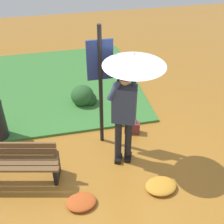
# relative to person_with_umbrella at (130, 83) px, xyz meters

# --- Properties ---
(ground_plane) EXTENTS (18.00, 18.00, 0.00)m
(ground_plane) POSITION_rel_person_with_umbrella_xyz_m (-0.09, -0.30, -1.55)
(ground_plane) COLOR #9E6623
(grass_verge) EXTENTS (4.80, 4.00, 0.05)m
(grass_verge) POSITION_rel_person_with_umbrella_xyz_m (-1.47, 2.87, -1.53)
(grass_verge) COLOR #387533
(grass_verge) RESTS_ON ground_plane
(person_with_umbrella) EXTENTS (0.96, 0.96, 2.04)m
(person_with_umbrella) POSITION_rel_person_with_umbrella_xyz_m (0.00, 0.00, 0.00)
(person_with_umbrella) COLOR black
(person_with_umbrella) RESTS_ON ground_plane
(info_sign_post) EXTENTS (0.44, 0.07, 2.30)m
(info_sign_post) POSITION_rel_person_with_umbrella_xyz_m (-0.35, 0.57, -0.11)
(info_sign_post) COLOR black
(info_sign_post) RESTS_ON ground_plane
(handbag) EXTENTS (0.33, 0.23, 0.37)m
(handbag) POSITION_rel_person_with_umbrella_xyz_m (0.28, 0.66, -1.42)
(handbag) COLOR brown
(handbag) RESTS_ON ground_plane
(park_bench) EXTENTS (1.42, 0.66, 0.75)m
(park_bench) POSITION_rel_person_with_umbrella_xyz_m (-1.90, -0.18, -1.15)
(park_bench) COLOR black
(park_bench) RESTS_ON ground_plane
(shrub_cluster) EXTENTS (0.57, 0.52, 0.47)m
(shrub_cluster) POSITION_rel_person_with_umbrella_xyz_m (-0.52, 1.87, -1.33)
(shrub_cluster) COLOR #285628
(shrub_cluster) RESTS_ON ground_plane
(leaf_pile_near_person) EXTENTS (0.51, 0.41, 0.11)m
(leaf_pile_near_person) POSITION_rel_person_with_umbrella_xyz_m (0.35, -0.82, -1.50)
(leaf_pile_near_person) COLOR #C68428
(leaf_pile_near_person) RESTS_ON ground_plane
(leaf_pile_by_bench) EXTENTS (0.47, 0.37, 0.10)m
(leaf_pile_by_bench) POSITION_rel_person_with_umbrella_xyz_m (-0.95, -0.85, -1.50)
(leaf_pile_by_bench) COLOR #B74C1E
(leaf_pile_by_bench) RESTS_ON ground_plane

